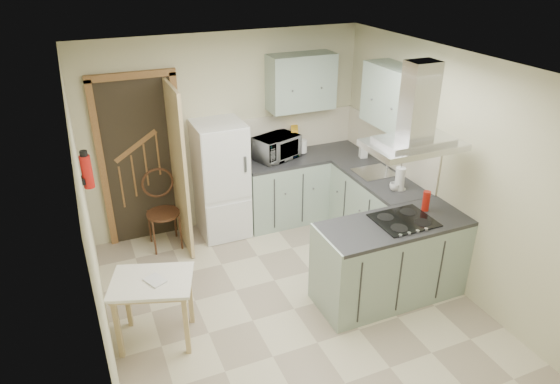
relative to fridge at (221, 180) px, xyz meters
name	(u,v)px	position (x,y,z in m)	size (l,w,h in m)	color
floor	(294,309)	(0.20, -1.80, -0.75)	(4.20, 4.20, 0.00)	beige
ceiling	(298,68)	(0.20, -1.80, 1.75)	(4.20, 4.20, 0.00)	silver
back_wall	(227,133)	(0.20, 0.30, 0.50)	(3.60, 3.60, 0.00)	beige
left_wall	(93,243)	(-1.60, -1.80, 0.50)	(4.20, 4.20, 0.00)	beige
right_wall	(450,172)	(2.00, -1.80, 0.50)	(4.20, 4.20, 0.00)	beige
doorway	(142,161)	(-0.90, 0.27, 0.30)	(1.10, 0.12, 2.10)	brown
fridge	(221,180)	(0.00, 0.00, 0.00)	(0.60, 0.60, 1.50)	white
counter_back	(284,189)	(0.86, 0.00, -0.30)	(1.08, 0.60, 0.90)	#9EB2A0
counter_right	(364,199)	(1.70, -0.68, -0.30)	(0.60, 1.95, 0.90)	#9EB2A0
splashback	(296,131)	(1.16, 0.29, 0.40)	(1.68, 0.02, 0.50)	beige
wall_cabinet_back	(301,82)	(1.15, 0.12, 1.10)	(0.85, 0.35, 0.70)	#9EB2A0
wall_cabinet_right	(395,98)	(1.82, -0.95, 1.10)	(0.35, 0.90, 0.70)	#9EB2A0
peninsula	(391,260)	(1.22, -1.98, -0.30)	(1.55, 0.65, 0.90)	#9EB2A0
hob	(404,220)	(1.32, -1.98, 0.16)	(0.58, 0.50, 0.01)	black
extractor_hood	(413,145)	(1.32, -1.98, 0.97)	(0.90, 0.55, 0.10)	silver
sink	(374,172)	(1.70, -0.85, 0.16)	(0.45, 0.40, 0.01)	silver
fire_extinguisher	(87,172)	(-1.54, -0.90, 0.75)	(0.10, 0.10, 0.32)	#B2140F
drop_leaf_table	(155,310)	(-1.18, -1.68, -0.41)	(0.73, 0.55, 0.68)	tan
bentwood_chair	(163,214)	(-0.77, -0.05, -0.30)	(0.40, 0.40, 0.91)	#482F18
microwave	(276,147)	(0.77, 0.04, 0.30)	(0.55, 0.37, 0.31)	black
kettle	(302,146)	(1.15, 0.07, 0.25)	(0.14, 0.14, 0.21)	white
cereal_box	(294,140)	(1.09, 0.18, 0.32)	(0.09, 0.23, 0.34)	#F0A81C
soap_bottle	(364,150)	(1.84, -0.37, 0.26)	(0.10, 0.10, 0.21)	#B8B7C4
paper_towel	(400,178)	(1.70, -1.36, 0.29)	(0.11, 0.11, 0.28)	silver
cup	(394,187)	(1.64, -1.35, 0.19)	(0.11, 0.11, 0.09)	white
red_bottle	(426,201)	(1.66, -1.88, 0.26)	(0.08, 0.08, 0.22)	#B71A0F
book	(148,281)	(-1.21, -1.74, -0.03)	(0.14, 0.19, 0.09)	#93313F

